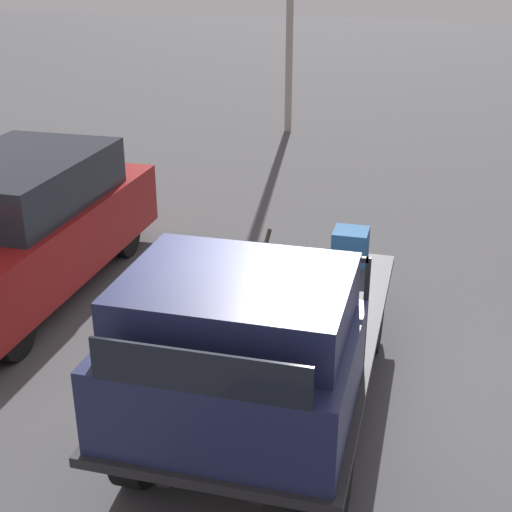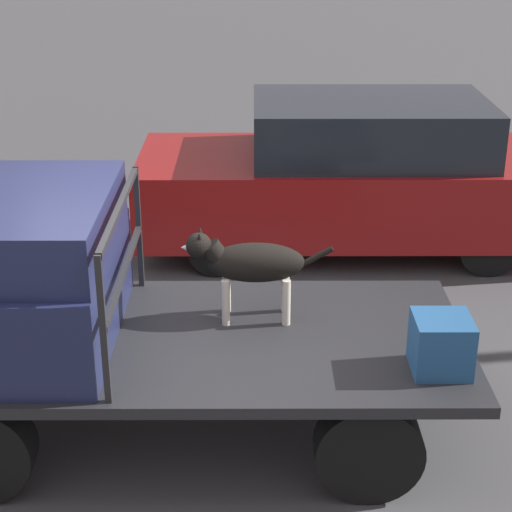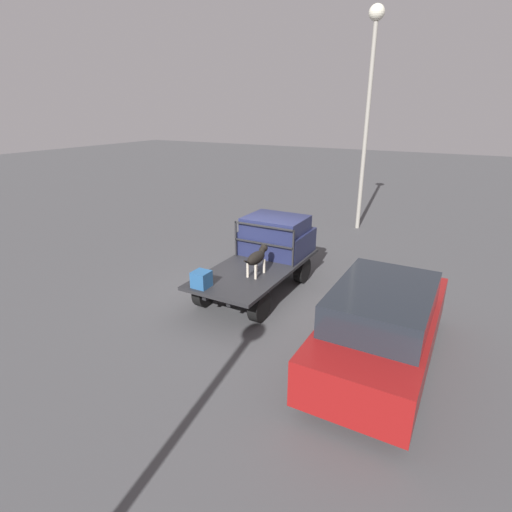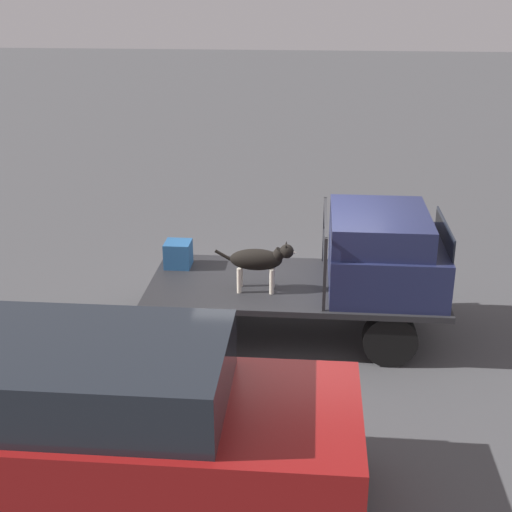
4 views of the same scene
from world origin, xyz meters
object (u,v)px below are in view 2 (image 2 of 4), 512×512
(flatbed_truck, at_px, (182,361))
(dog, at_px, (248,263))
(parked_sedan, at_px, (352,175))
(cargo_crate, at_px, (441,344))

(flatbed_truck, distance_m, dog, 0.84)
(dog, distance_m, parked_sedan, 3.44)
(dog, relative_size, cargo_crate, 2.93)
(flatbed_truck, xyz_separation_m, cargo_crate, (-1.72, 0.46, 0.39))
(dog, relative_size, parked_sedan, 0.24)
(cargo_crate, bearing_deg, dog, -30.69)
(cargo_crate, distance_m, parked_sedan, 3.98)
(dog, height_order, cargo_crate, dog)
(cargo_crate, xyz_separation_m, parked_sedan, (0.14, -3.98, -0.12))
(parked_sedan, bearing_deg, dog, 64.69)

